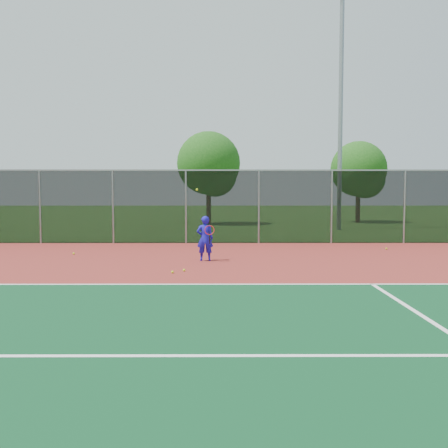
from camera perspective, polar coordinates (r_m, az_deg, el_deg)
The scene contains 11 objects.
ground at distance 8.91m, azimuth 9.68°, elevation -10.64°, with size 120.00×120.00×0.00m, color #265317.
court_apron at distance 10.83m, azimuth 7.86°, elevation -7.94°, with size 30.00×20.00×0.02m, color maroon.
fence_back at distance 20.56m, azimuth 4.00°, elevation 2.10°, with size 30.00×0.06×3.03m.
tennis_player at distance 15.48m, azimuth -2.19°, elevation -1.64°, with size 0.59×0.60×2.25m.
practice_ball_0 at distance 19.36m, azimuth 18.07°, elevation -2.69°, with size 0.07×0.07×0.07m, color #C5E81A.
practice_ball_2 at distance 13.59m, azimuth -4.58°, elevation -5.28°, with size 0.07×0.07×0.07m, color #C5E81A.
practice_ball_3 at distance 17.76m, azimuth -16.80°, elevation -3.25°, with size 0.07×0.07×0.07m, color #C5E81A.
practice_ball_5 at distance 13.32m, azimuth -5.91°, elevation -5.48°, with size 0.07×0.07×0.07m, color #C5E81A.
floodlight_n at distance 28.63m, azimuth 13.21°, elevation 14.14°, with size 0.90×0.40×13.10m.
tree_back_left at distance 31.83m, azimuth -1.60°, elevation 6.64°, with size 4.03×4.03×5.91m.
tree_back_mid at distance 34.83m, azimuth 15.31°, elevation 5.81°, with size 3.72×3.72×5.47m.
Camera 1 is at (-1.50, -8.49, 2.24)m, focal length 40.00 mm.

